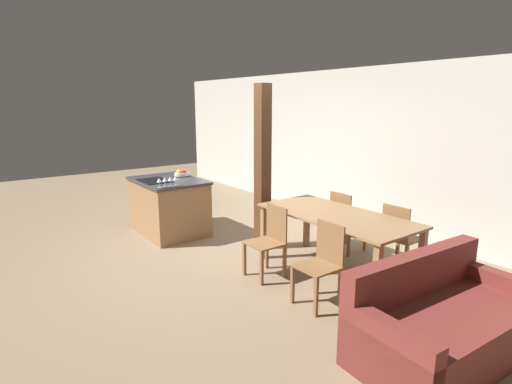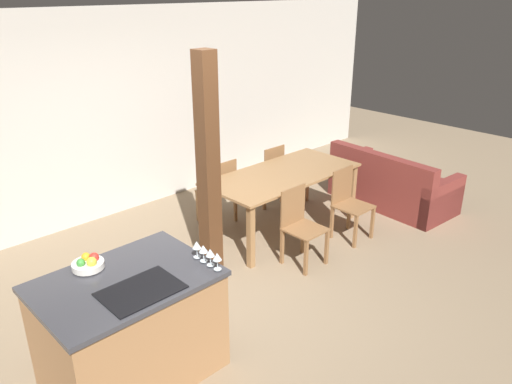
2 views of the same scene
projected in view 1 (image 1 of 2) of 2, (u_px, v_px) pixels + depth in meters
The scene contains 15 objects.
ground_plane at pixel (221, 250), 5.88m from camera, with size 16.00×16.00×0.00m, color #847056.
wall_back at pixel (347, 146), 7.15m from camera, with size 11.20×0.08×2.70m.
kitchen_island at pixel (169, 206), 6.56m from camera, with size 1.30×0.93×0.91m.
fruit_bowl at pixel (182, 173), 6.74m from camera, with size 0.24×0.24×0.11m.
wine_glass_near at pixel (159, 180), 5.76m from camera, with size 0.07×0.07×0.14m.
wine_glass_middle at pixel (165, 180), 5.81m from camera, with size 0.07×0.07×0.14m.
wine_glass_far at pixel (170, 179), 5.86m from camera, with size 0.07×0.07×0.14m.
wine_glass_end at pixel (175, 178), 5.91m from camera, with size 0.07×0.07×0.14m.
dining_table at pixel (336, 221), 4.93m from camera, with size 1.99×0.94×0.77m.
dining_chair_near_left at pixel (269, 240), 4.92m from camera, with size 0.40×0.40×0.88m.
dining_chair_near_right at pixel (322, 262), 4.22m from camera, with size 0.40×0.40×0.88m.
dining_chair_far_left at pixel (345, 220), 5.73m from camera, with size 0.40×0.40×0.88m.
dining_chair_far_right at pixel (400, 237), 5.03m from camera, with size 0.40×0.40×0.88m.
couch at pixel (443, 324), 3.37m from camera, with size 0.96×1.75×0.82m.
timber_post at pixel (263, 169), 5.73m from camera, with size 0.18×0.18×2.38m.
Camera 1 is at (4.76, -2.90, 2.11)m, focal length 28.00 mm.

